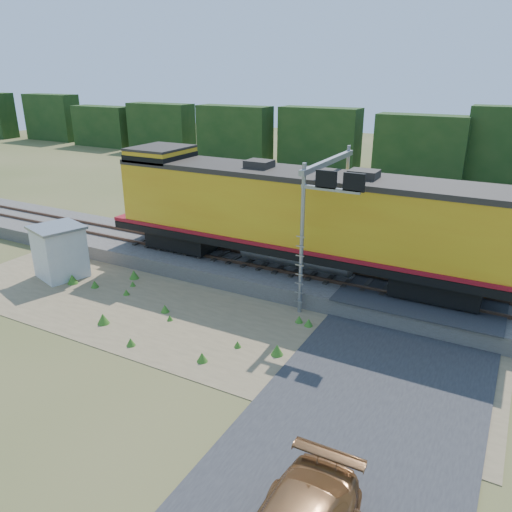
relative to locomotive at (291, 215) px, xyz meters
The scene contains 10 objects.
ground 7.03m from the locomotive, 94.04° to the right, with size 140.00×140.00×0.00m, color #475123.
ballast 3.26m from the locomotive, behind, with size 70.00×5.00×0.80m, color slate.
rails 2.79m from the locomotive, behind, with size 70.00×1.54×0.16m.
dirt_shoulder 7.02m from the locomotive, 113.78° to the right, with size 26.00×8.00×0.03m, color #8C7754.
road 9.14m from the locomotive, 38.64° to the right, with size 7.00×66.00×0.86m.
tree_line_north 32.01m from the locomotive, 90.76° to the left, with size 130.00×3.00×6.50m.
weed_clumps 7.96m from the locomotive, 123.62° to the right, with size 15.00×6.20×0.56m, color #397320, non-canonical shape.
locomotive is the anchor object (origin of this frame).
shed 12.21m from the locomotive, 155.52° to the right, with size 2.93×2.93×2.78m.
signal_gantry 2.66m from the locomotive, 17.13° to the right, with size 2.68×6.20×6.76m.
Camera 1 is at (10.14, -15.53, 10.34)m, focal length 35.00 mm.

